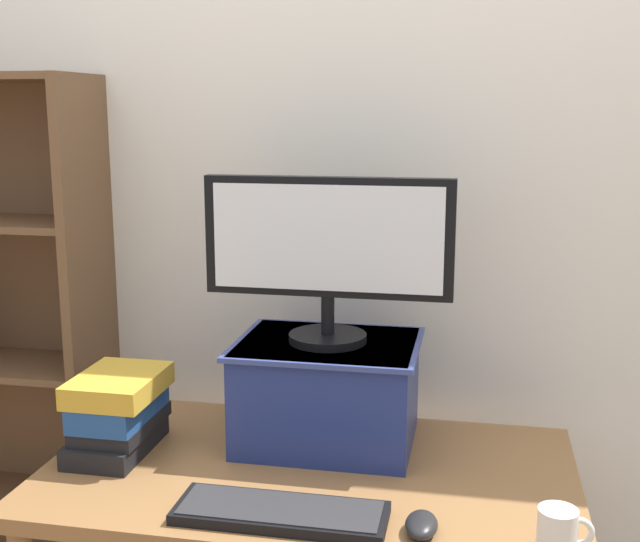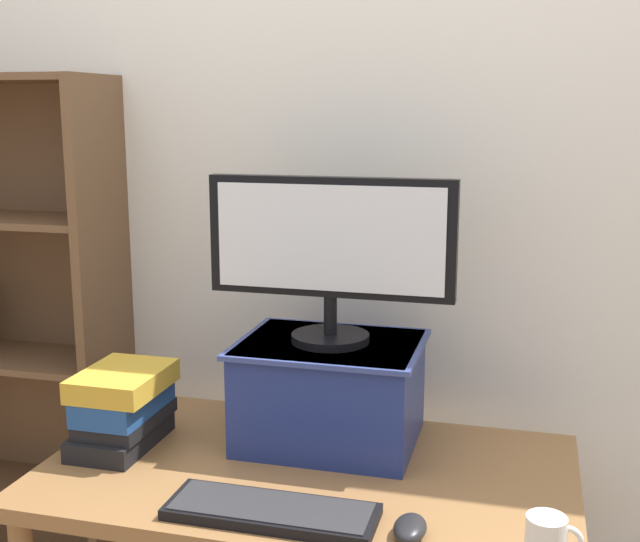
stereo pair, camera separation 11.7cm
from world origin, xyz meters
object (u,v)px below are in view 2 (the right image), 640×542
object	(u,v)px
book_stack	(123,407)
computer_monitor	(330,248)
desk	(307,505)
bookshelf_unit	(9,353)
computer_mouse	(410,528)
riser_box	(330,389)
keyboard	(272,511)
coffee_mug	(547,540)

from	to	relation	value
book_stack	computer_monitor	bearing A→B (deg)	17.85
desk	bookshelf_unit	bearing A→B (deg)	160.41
bookshelf_unit	computer_mouse	distance (m)	1.47
desk	computer_monitor	world-z (taller)	computer_monitor
desk	computer_monitor	xyz separation A→B (m)	(0.01, 0.16, 0.58)
riser_box	computer_mouse	world-z (taller)	riser_box
desk	bookshelf_unit	size ratio (longest dim) A/B	0.72
computer_monitor	computer_mouse	size ratio (longest dim) A/B	5.72
bookshelf_unit	riser_box	size ratio (longest dim) A/B	3.78
computer_mouse	computer_monitor	bearing A→B (deg)	123.17
computer_monitor	keyboard	size ratio (longest dim) A/B	1.38
computer_monitor	desk	bearing A→B (deg)	-94.79
bookshelf_unit	coffee_mug	size ratio (longest dim) A/B	16.20
bookshelf_unit	riser_box	distance (m)	1.10
computer_mouse	keyboard	bearing A→B (deg)	179.29
riser_box	computer_monitor	world-z (taller)	computer_monitor
riser_box	book_stack	distance (m)	0.51
desk	coffee_mug	world-z (taller)	coffee_mug
bookshelf_unit	book_stack	distance (m)	0.70
desk	bookshelf_unit	world-z (taller)	bookshelf_unit
keyboard	computer_mouse	bearing A→B (deg)	-0.71
bookshelf_unit	keyboard	distance (m)	1.22
keyboard	computer_mouse	world-z (taller)	computer_mouse
keyboard	book_stack	distance (m)	0.53
riser_box	computer_monitor	distance (m)	0.35
keyboard	desk	bearing A→B (deg)	88.27
computer_monitor	coffee_mug	world-z (taller)	computer_monitor
bookshelf_unit	book_stack	world-z (taller)	bookshelf_unit
riser_box	keyboard	bearing A→B (deg)	-92.95
book_stack	desk	bearing A→B (deg)	-0.53
computer_monitor	keyboard	bearing A→B (deg)	-92.96
coffee_mug	keyboard	bearing A→B (deg)	176.83
bookshelf_unit	computer_mouse	size ratio (longest dim) A/B	16.17
desk	riser_box	xyz separation A→B (m)	(0.01, 0.16, 0.23)
bookshelf_unit	keyboard	world-z (taller)	bookshelf_unit
desk	coffee_mug	bearing A→B (deg)	-26.86
desk	computer_mouse	size ratio (longest dim) A/B	11.66
book_stack	coffee_mug	distance (m)	1.03
keyboard	coffee_mug	bearing A→B (deg)	-3.17
computer_mouse	book_stack	world-z (taller)	book_stack
computer_mouse	coffee_mug	bearing A→B (deg)	-5.89
keyboard	book_stack	xyz separation A→B (m)	(-0.46, 0.24, 0.09)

